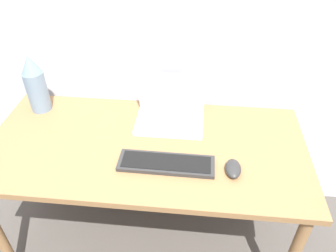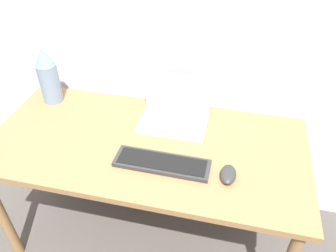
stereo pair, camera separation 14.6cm
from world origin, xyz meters
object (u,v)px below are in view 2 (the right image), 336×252
Objects in this scene: laptop at (175,112)px; keyboard at (162,163)px; mouse at (228,174)px; vase at (48,76)px.

laptop is 0.80× the size of keyboard.
laptop reaches higher than keyboard.
mouse is (0.30, -0.33, -0.03)m from laptop.
vase reaches higher than mouse.
laptop is 1.08× the size of vase.
vase is at bearing 153.21° from keyboard.
keyboard is 3.75× the size of mouse.
laptop is 3.00× the size of mouse.
laptop is 0.45m from mouse.
mouse is at bearing -20.32° from vase.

